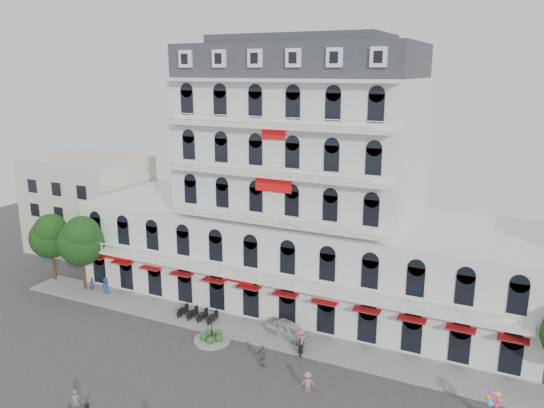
% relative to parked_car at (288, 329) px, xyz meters
% --- Properties ---
extents(ground, '(120.00, 120.00, 0.00)m').
position_rel_parked_car_xyz_m(ground, '(-2.56, -9.50, -0.74)').
color(ground, '#38383A').
rests_on(ground, ground).
extents(sidewalk, '(53.00, 4.00, 0.16)m').
position_rel_parked_car_xyz_m(sidewalk, '(-2.56, -0.50, -0.66)').
color(sidewalk, gray).
rests_on(sidewalk, ground).
extents(main_building, '(45.00, 15.00, 25.80)m').
position_rel_parked_car_xyz_m(main_building, '(-2.56, 8.50, 9.22)').
color(main_building, silver).
rests_on(main_building, ground).
extents(flank_building_west, '(14.00, 10.00, 12.00)m').
position_rel_parked_car_xyz_m(flank_building_west, '(-32.56, 10.50, 5.26)').
color(flank_building_west, beige).
rests_on(flank_building_west, ground).
extents(traffic_island, '(3.20, 3.20, 1.60)m').
position_rel_parked_car_xyz_m(traffic_island, '(-5.56, -3.50, -0.48)').
color(traffic_island, gray).
rests_on(traffic_island, ground).
extents(parked_scooter_row, '(4.40, 1.80, 1.10)m').
position_rel_parked_car_xyz_m(parked_scooter_row, '(-8.91, -0.70, -0.74)').
color(parked_scooter_row, black).
rests_on(parked_scooter_row, ground).
extents(tree_west_outer, '(4.50, 4.48, 7.76)m').
position_rel_parked_car_xyz_m(tree_west_outer, '(-28.51, 0.48, 4.61)').
color(tree_west_outer, '#382314').
rests_on(tree_west_outer, ground).
extents(tree_west_inner, '(4.76, 4.76, 8.25)m').
position_rel_parked_car_xyz_m(tree_west_inner, '(-23.51, -0.02, 4.94)').
color(tree_west_inner, '#382314').
rests_on(tree_west_inner, ground).
extents(parked_car, '(4.67, 2.97, 1.48)m').
position_rel_parked_car_xyz_m(parked_car, '(0.00, 0.00, 0.00)').
color(parked_car, silver).
rests_on(parked_car, ground).
extents(rider_west, '(1.33, 1.29, 2.25)m').
position_rel_parked_car_xyz_m(rider_west, '(-8.02, -16.43, 0.29)').
color(rider_west, black).
rests_on(rider_west, ground).
extents(rider_center, '(0.90, 1.65, 2.10)m').
position_rel_parked_car_xyz_m(rider_center, '(2.08, -1.97, 0.36)').
color(rider_center, black).
rests_on(rider_center, ground).
extents(pedestrian_left, '(0.98, 0.70, 1.87)m').
position_rel_parked_car_xyz_m(pedestrian_left, '(-20.66, 0.00, 0.19)').
color(pedestrian_left, navy).
rests_on(pedestrian_left, ground).
extents(pedestrian_mid, '(1.13, 0.66, 1.81)m').
position_rel_parked_car_xyz_m(pedestrian_mid, '(0.15, -5.18, 0.16)').
color(pedestrian_mid, slate).
rests_on(pedestrian_mid, ground).
extents(pedestrian_right, '(1.21, 0.94, 1.65)m').
position_rel_parked_car_xyz_m(pedestrian_right, '(4.66, -6.87, 0.08)').
color(pedestrian_right, '#C26782').
rests_on(pedestrian_right, ground).
extents(pedestrian_far, '(0.66, 0.56, 1.53)m').
position_rel_parked_car_xyz_m(pedestrian_far, '(-22.56, 0.00, 0.02)').
color(pedestrian_far, navy).
rests_on(pedestrian_far, ground).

